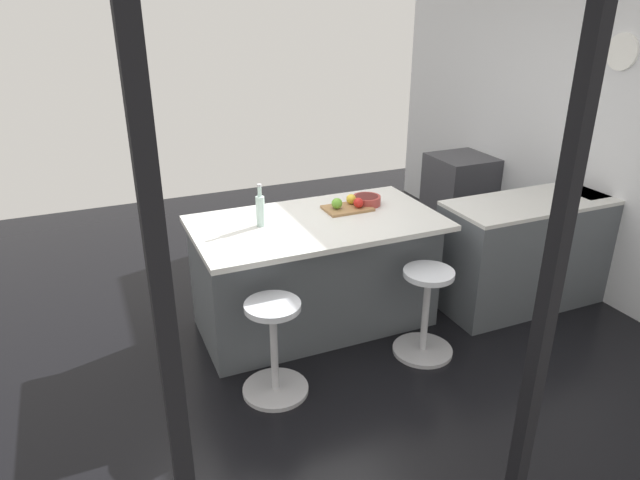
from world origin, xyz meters
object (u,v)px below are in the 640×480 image
apple_red (358,203)px  water_bottle (260,210)px  stool_by_window (425,315)px  fruit_bowl (367,200)px  cutting_board (347,208)px  apple_yellow (351,199)px  stool_middle (274,351)px  oven_range (459,197)px  kitchen_island (315,272)px  apple_green (337,203)px

apple_red → water_bottle: bearing=1.0°
stool_by_window → fruit_bowl: 1.02m
cutting_board → fruit_bowl: size_ratio=1.62×
apple_yellow → stool_middle: bearing=40.9°
stool_middle → apple_red: (-0.95, -0.72, 0.65)m
cutting_board → fruit_bowl: (-0.19, -0.04, 0.03)m
cutting_board → fruit_bowl: bearing=-167.0°
oven_range → kitchen_island: 2.39m
kitchen_island → apple_red: (-0.38, -0.03, 0.51)m
apple_red → water_bottle: size_ratio=0.25×
stool_middle → apple_red: size_ratio=8.60×
kitchen_island → apple_yellow: size_ratio=23.48×
kitchen_island → apple_green: 0.56m
apple_green → apple_red: bearing=164.9°
oven_range → water_bottle: (2.54, 1.06, 0.59)m
apple_green → stool_middle: bearing=43.8°
oven_range → stool_by_window: oven_range is taller
kitchen_island → stool_by_window: (-0.58, 0.68, -0.14)m
oven_range → cutting_board: size_ratio=2.47×
cutting_board → fruit_bowl: fruit_bowl is taller
cutting_board → water_bottle: 0.73m
apple_green → water_bottle: water_bottle is taller
kitchen_island → apple_green: size_ratio=21.65×
stool_by_window → stool_middle: bearing=0.0°
apple_yellow → apple_green: apple_green is taller
oven_range → kitchen_island: kitchen_island is taller
cutting_board → water_bottle: bearing=4.4°
cutting_board → apple_yellow: (-0.06, -0.06, 0.05)m
stool_by_window → stool_middle: same height
water_bottle → kitchen_island: bearing=177.1°
oven_range → water_bottle: water_bottle is taller
cutting_board → water_bottle: (0.72, 0.05, 0.11)m
cutting_board → apple_yellow: apple_yellow is taller
oven_range → apple_green: bearing=27.6°
apple_yellow → fruit_bowl: size_ratio=0.35×
stool_middle → apple_yellow: size_ratio=8.60×
fruit_bowl → stool_by_window: bearing=95.7°
apple_yellow → apple_green: size_ratio=0.92×
cutting_board → apple_red: (-0.07, 0.04, 0.05)m
kitchen_island → stool_middle: kitchen_island is taller
water_bottle → cutting_board: bearing=-175.6°
kitchen_island → apple_yellow: apple_yellow is taller
fruit_bowl → kitchen_island: bearing=13.6°
kitchen_island → stool_by_window: bearing=130.2°
stool_by_window → apple_green: (0.36, -0.76, 0.65)m
stool_by_window → fruit_bowl: fruit_bowl is taller
cutting_board → apple_green: apple_green is taller
stool_by_window → apple_yellow: apple_yellow is taller
kitchen_island → fruit_bowl: size_ratio=8.26×
stool_by_window → water_bottle: bearing=-35.4°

